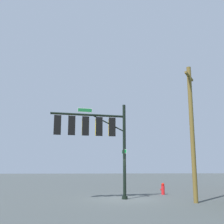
{
  "coord_description": "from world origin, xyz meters",
  "views": [
    {
      "loc": [
        2.0,
        18.02,
        2.06
      ],
      "look_at": [
        0.82,
        0.28,
        5.53
      ],
      "focal_mm": 44.36,
      "sensor_mm": 36.0,
      "label": 1
    }
  ],
  "objects": [
    {
      "name": "fire_hydrant",
      "position": [
        -3.11,
        -2.62,
        0.41
      ],
      "size": [
        0.33,
        0.24,
        0.83
      ],
      "color": "red",
      "rests_on": "ground_plane"
    },
    {
      "name": "signal_pole_assembly",
      "position": [
        2.04,
        0.39,
        4.25
      ],
      "size": [
        4.9,
        1.61,
        6.08
      ],
      "color": "black",
      "rests_on": "ground_plane"
    },
    {
      "name": "ground_plane",
      "position": [
        0.0,
        0.0,
        0.0
      ],
      "size": [
        120.0,
        120.0,
        0.0
      ],
      "primitive_type": "plane",
      "color": "#434949"
    },
    {
      "name": "utility_pole",
      "position": [
        -3.82,
        2.07,
        4.2
      ],
      "size": [
        1.05,
        1.59,
        8.08
      ],
      "color": "brown",
      "rests_on": "ground_plane"
    }
  ]
}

